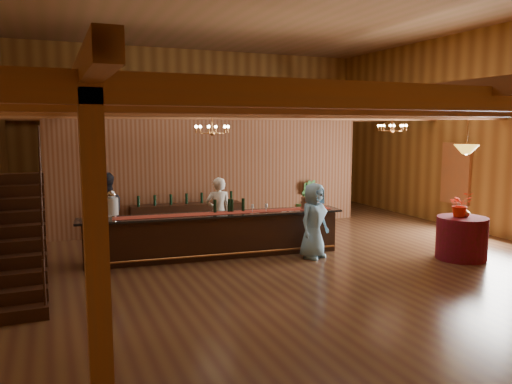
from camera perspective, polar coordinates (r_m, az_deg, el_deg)
name	(u,v)px	position (r m, az deg, el deg)	size (l,w,h in m)	color
floor	(284,254)	(11.43, 3.28, -7.14)	(14.00, 14.00, 0.00)	#492A1B
ceiling	(286,3)	(11.37, 3.50, 20.78)	(14.00, 14.00, 0.00)	#8F613F
wall_back	(197,131)	(17.62, -6.71, 6.98)	(12.00, 0.10, 5.50)	olive
wall_right	(488,132)	(14.72, 25.02, 6.26)	(0.10, 14.00, 5.50)	olive
beam_grid	(276,111)	(11.53, 2.28, 9.26)	(11.90, 13.90, 0.39)	#A6592C
support_posts	(295,187)	(10.69, 4.51, 0.57)	(9.20, 10.20, 3.20)	#A6592C
partition_wall	(215,174)	(14.19, -4.69, 2.06)	(9.00, 0.18, 3.10)	brown
window_right_back	(456,173)	(15.43, 21.92, 1.98)	(0.12, 1.05, 1.75)	white
staircase	(14,239)	(9.41, -25.91, -4.81)	(1.00, 2.80, 2.00)	black
backroom_boxes	(203,200)	(16.27, -6.13, -0.89)	(4.10, 0.60, 1.10)	black
tasting_bar	(215,235)	(11.14, -4.69, -4.92)	(5.89, 1.29, 0.99)	black
beverage_dispenser	(112,205)	(10.80, -16.14, -1.45)	(0.26, 0.26, 0.60)	silver
glass_rack_tray	(98,218)	(10.74, -17.60, -2.83)	(0.50, 0.50, 0.10)	gray
raffle_drum	(308,202)	(11.64, 6.00, -1.11)	(0.34, 0.24, 0.30)	brown
bar_bottle_0	(215,206)	(11.13, -4.71, -1.63)	(0.07, 0.07, 0.30)	black
bar_bottle_1	(229,206)	(11.21, -3.08, -1.55)	(0.07, 0.07, 0.30)	black
bar_bottle_2	(232,205)	(11.22, -2.77, -1.54)	(0.07, 0.07, 0.30)	black
bar_bottle_3	(243,205)	(11.29, -1.48, -1.48)	(0.07, 0.07, 0.30)	black
backbar_shelf	(187,219)	(13.59, -7.91, -3.06)	(2.95, 0.46, 0.83)	black
round_table	(462,238)	(11.83, 22.44, -4.89)	(1.07, 1.07, 0.93)	maroon
chandelier_left	(212,129)	(11.53, -5.01, 7.18)	(0.80, 0.80, 0.53)	#C27D40
chandelier_right	(392,128)	(14.61, 15.30, 7.12)	(0.80, 0.80, 0.50)	#C27D40
pendant_lamp	(466,149)	(11.59, 22.92, 4.52)	(0.52, 0.52, 0.90)	#C27D40
bartender	(218,213)	(11.94, -4.31, -2.36)	(0.62, 0.41, 1.69)	white
staff_second	(105,216)	(11.30, -16.92, -2.67)	(0.93, 0.72, 1.91)	black
guest	(314,221)	(11.04, 6.62, -3.27)	(0.81, 0.53, 1.67)	#7EBAE0
floor_plant	(305,200)	(15.39, 5.64, -0.94)	(0.71, 0.57, 1.28)	#377435
table_flowers	(460,204)	(11.73, 22.31, -1.32)	(0.49, 0.43, 0.55)	red
table_vase	(465,210)	(11.78, 22.81, -1.87)	(0.16, 0.16, 0.32)	#C27D40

